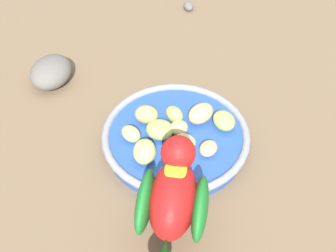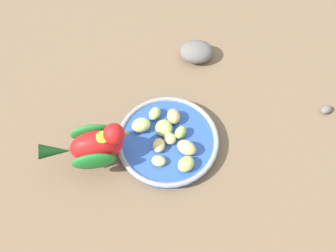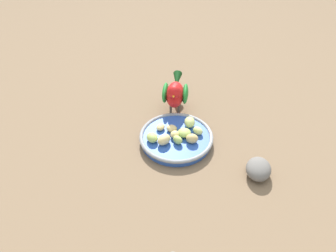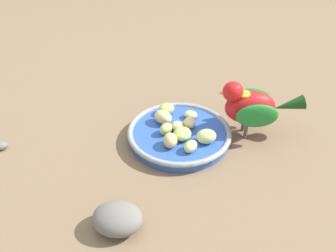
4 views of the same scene
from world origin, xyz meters
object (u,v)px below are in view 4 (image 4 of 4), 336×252
object	(u,v)px
apple_piece_5	(178,126)
apple_piece_6	(191,146)
apple_piece_2	(163,117)
parrot	(252,105)
apple_piece_8	(166,129)
apple_piece_9	(166,109)
feeding_bowl	(179,134)
rock_large	(117,219)
apple_piece_0	(182,134)
pebble_0	(1,146)
apple_piece_1	(206,136)
apple_piece_3	(170,140)
apple_piece_4	(191,115)
apple_piece_7	(189,123)

from	to	relation	value
apple_piece_5	apple_piece_6	size ratio (longest dim) A/B	0.83
apple_piece_2	parrot	world-z (taller)	parrot
apple_piece_8	apple_piece_9	size ratio (longest dim) A/B	0.83
feeding_bowl	apple_piece_5	distance (m)	0.02
parrot	rock_large	size ratio (longest dim) A/B	1.86
apple_piece_0	parrot	bearing A→B (deg)	149.12
apple_piece_8	pebble_0	size ratio (longest dim) A/B	1.14
apple_piece_0	apple_piece_1	size ratio (longest dim) A/B	0.98
apple_piece_3	apple_piece_5	xyz separation A→B (m)	(-0.04, -0.02, -0.00)
apple_piece_4	apple_piece_8	size ratio (longest dim) A/B	0.96
apple_piece_9	pebble_0	world-z (taller)	apple_piece_9
apple_piece_6	apple_piece_9	distance (m)	0.12
parrot	pebble_0	xyz separation A→B (m)	(0.35, -0.31, -0.06)
apple_piece_8	rock_large	size ratio (longest dim) A/B	0.39
apple_piece_5	apple_piece_7	xyz separation A→B (m)	(-0.02, 0.01, -0.00)
apple_piece_9	apple_piece_0	bearing A→B (deg)	62.57
apple_piece_2	apple_piece_7	xyz separation A→B (m)	(-0.02, 0.05, -0.00)
feeding_bowl	apple_piece_5	bearing A→B (deg)	-106.19
apple_piece_2	apple_piece_7	world-z (taller)	apple_piece_2
apple_piece_2	apple_piece_6	xyz separation A→B (m)	(0.03, 0.09, -0.00)
apple_piece_2	rock_large	xyz separation A→B (m)	(0.21, 0.11, -0.01)
apple_piece_3	parrot	bearing A→B (deg)	154.32
apple_piece_3	apple_piece_5	world-z (taller)	apple_piece_3
apple_piece_1	parrot	xyz separation A→B (m)	(-0.10, 0.03, 0.03)
apple_piece_6	apple_piece_9	bearing A→B (deg)	-117.30
feeding_bowl	apple_piece_0	xyz separation A→B (m)	(0.01, 0.02, 0.02)
apple_piece_0	apple_piece_9	size ratio (longest dim) A/B	1.07
parrot	apple_piece_6	bearing A→B (deg)	31.18
parrot	rock_large	distance (m)	0.32
apple_piece_2	apple_piece_9	xyz separation A→B (m)	(-0.03, -0.02, -0.00)
feeding_bowl	apple_piece_1	world-z (taller)	apple_piece_1
pebble_0	parrot	bearing A→B (deg)	138.35
apple_piece_7	pebble_0	world-z (taller)	apple_piece_7
apple_piece_3	feeding_bowl	bearing A→B (deg)	-159.48
pebble_0	apple_piece_3	bearing A→B (deg)	130.10
feeding_bowl	apple_piece_7	world-z (taller)	apple_piece_7
apple_piece_0	rock_large	distance (m)	0.21
apple_piece_0	apple_piece_4	distance (m)	0.07
apple_piece_8	apple_piece_2	bearing A→B (deg)	-127.88
apple_piece_6	apple_piece_8	size ratio (longest dim) A/B	1.05
apple_piece_3	pebble_0	xyz separation A→B (m)	(0.20, -0.24, -0.02)
feeding_bowl	parrot	size ratio (longest dim) A/B	1.45
apple_piece_8	pebble_0	distance (m)	0.31
feeding_bowl	apple_piece_9	size ratio (longest dim) A/B	5.83
apple_piece_1	apple_piece_6	xyz separation A→B (m)	(0.04, -0.01, -0.00)
apple_piece_4	apple_piece_6	world-z (taller)	apple_piece_6
feeding_bowl	apple_piece_5	xyz separation A→B (m)	(-0.00, -0.00, 0.02)
apple_piece_0	apple_piece_4	bearing A→B (deg)	-153.36
apple_piece_3	apple_piece_4	distance (m)	0.10
apple_piece_4	parrot	bearing A→B (deg)	118.51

